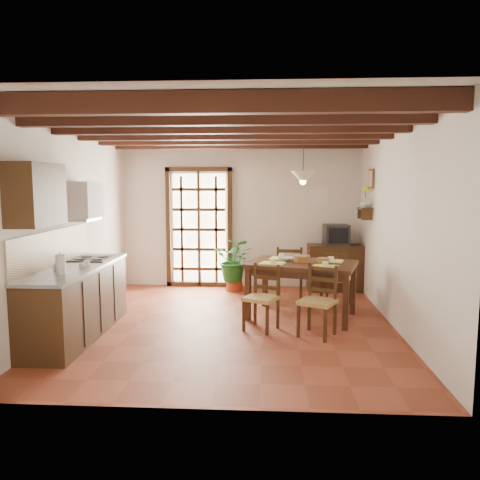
# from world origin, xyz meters

# --- Properties ---
(ground_plane) EXTENTS (5.00, 5.00, 0.00)m
(ground_plane) POSITION_xyz_m (0.00, 0.00, 0.00)
(ground_plane) COLOR brown
(room_shell) EXTENTS (4.52, 5.02, 2.81)m
(room_shell) POSITION_xyz_m (0.00, 0.00, 1.82)
(room_shell) COLOR silver
(room_shell) RESTS_ON ground_plane
(ceiling_beams) EXTENTS (4.50, 4.34, 0.20)m
(ceiling_beams) POSITION_xyz_m (0.00, 0.00, 2.69)
(ceiling_beams) COLOR black
(ceiling_beams) RESTS_ON room_shell
(french_door) EXTENTS (1.26, 0.11, 2.32)m
(french_door) POSITION_xyz_m (-0.80, 2.45, 1.18)
(french_door) COLOR white
(french_door) RESTS_ON ground_plane
(kitchen_counter) EXTENTS (0.64, 2.25, 1.38)m
(kitchen_counter) POSITION_xyz_m (-1.96, -0.60, 0.47)
(kitchen_counter) COLOR #352110
(kitchen_counter) RESTS_ON ground_plane
(upper_cabinet) EXTENTS (0.35, 0.80, 0.70)m
(upper_cabinet) POSITION_xyz_m (-2.08, -1.30, 1.85)
(upper_cabinet) COLOR #352110
(upper_cabinet) RESTS_ON room_shell
(range_hood) EXTENTS (0.38, 0.60, 0.54)m
(range_hood) POSITION_xyz_m (-2.05, -0.05, 1.73)
(range_hood) COLOR white
(range_hood) RESTS_ON room_shell
(counter_items) EXTENTS (0.50, 1.43, 0.25)m
(counter_items) POSITION_xyz_m (-1.95, -0.51, 0.96)
(counter_items) COLOR black
(counter_items) RESTS_ON kitchen_counter
(dining_table) EXTENTS (1.74, 1.37, 0.83)m
(dining_table) POSITION_xyz_m (1.01, 0.43, 0.72)
(dining_table) COLOR #3B2113
(dining_table) RESTS_ON ground_plane
(chair_near_left) EXTENTS (0.54, 0.53, 0.88)m
(chair_near_left) POSITION_xyz_m (0.43, -0.21, 0.28)
(chair_near_left) COLOR #AE924A
(chair_near_left) RESTS_ON ground_plane
(chair_near_right) EXTENTS (0.57, 0.56, 0.92)m
(chair_near_right) POSITION_xyz_m (1.15, -0.43, 0.29)
(chair_near_right) COLOR #AE924A
(chair_near_right) RESTS_ON ground_plane
(chair_far_left) EXTENTS (0.48, 0.46, 0.95)m
(chair_far_left) POSITION_xyz_m (0.88, 1.28, 0.30)
(chair_far_left) COLOR #AE924A
(chair_far_left) RESTS_ON ground_plane
(chair_far_right) EXTENTS (0.55, 0.54, 0.92)m
(chair_far_right) POSITION_xyz_m (1.60, 1.06, 0.29)
(chair_far_right) COLOR #AE924A
(chair_far_right) RESTS_ON ground_plane
(table_setting) EXTENTS (1.11, 0.74, 0.10)m
(table_setting) POSITION_xyz_m (1.01, 0.43, 0.93)
(table_setting) COLOR #F5FF28
(table_setting) RESTS_ON dining_table
(table_bowl) EXTENTS (0.23, 0.23, 0.05)m
(table_bowl) POSITION_xyz_m (0.77, 0.56, 0.85)
(table_bowl) COLOR white
(table_bowl) RESTS_ON dining_table
(sideboard) EXTENTS (1.02, 0.48, 0.85)m
(sideboard) POSITION_xyz_m (1.76, 2.23, 0.43)
(sideboard) COLOR #352110
(sideboard) RESTS_ON ground_plane
(crt_tv) EXTENTS (0.46, 0.43, 0.37)m
(crt_tv) POSITION_xyz_m (1.76, 2.22, 1.04)
(crt_tv) COLOR black
(crt_tv) RESTS_ON sideboard
(fuse_box) EXTENTS (0.25, 0.03, 0.32)m
(fuse_box) POSITION_xyz_m (1.50, 2.48, 1.75)
(fuse_box) COLOR white
(fuse_box) RESTS_ON room_shell
(plant_pot) EXTENTS (0.34, 0.34, 0.21)m
(plant_pot) POSITION_xyz_m (-0.10, 2.08, 0.11)
(plant_pot) COLOR maroon
(plant_pot) RESTS_ON ground_plane
(potted_plant) EXTENTS (2.18, 1.98, 2.08)m
(potted_plant) POSITION_xyz_m (-0.10, 2.08, 0.57)
(potted_plant) COLOR #144C19
(potted_plant) RESTS_ON ground_plane
(wall_shelf) EXTENTS (0.20, 0.42, 0.20)m
(wall_shelf) POSITION_xyz_m (2.14, 1.60, 1.51)
(wall_shelf) COLOR #352110
(wall_shelf) RESTS_ON room_shell
(shelf_vase) EXTENTS (0.15, 0.15, 0.15)m
(shelf_vase) POSITION_xyz_m (2.14, 1.60, 1.65)
(shelf_vase) COLOR #B2BFB2
(shelf_vase) RESTS_ON wall_shelf
(shelf_flowers) EXTENTS (0.14, 0.14, 0.36)m
(shelf_flowers) POSITION_xyz_m (2.14, 1.60, 1.86)
(shelf_flowers) COLOR #F5FF28
(shelf_flowers) RESTS_ON shelf_vase
(framed_picture) EXTENTS (0.03, 0.32, 0.32)m
(framed_picture) POSITION_xyz_m (2.22, 1.60, 2.05)
(framed_picture) COLOR brown
(framed_picture) RESTS_ON room_shell
(pendant_lamp) EXTENTS (0.36, 0.36, 0.84)m
(pendant_lamp) POSITION_xyz_m (1.01, 0.53, 2.08)
(pendant_lamp) COLOR black
(pendant_lamp) RESTS_ON room_shell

